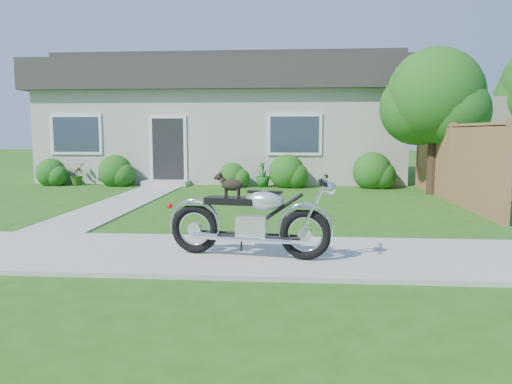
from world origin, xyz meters
TOP-DOWN VIEW (x-y plane):
  - ground at (0.00, 0.00)m, footprint 80.00×80.00m
  - sidewalk at (0.00, 0.00)m, footprint 24.00×2.20m
  - walkway at (-1.50, 5.00)m, footprint 1.20×8.00m
  - house at (-0.00, 11.99)m, footprint 12.60×7.03m
  - fence at (6.30, 5.75)m, footprint 0.12×6.62m
  - tree_near at (6.33, 7.04)m, footprint 2.60×2.54m
  - shrub_row at (0.65, 8.50)m, footprint 11.04×1.17m
  - potted_plant_left at (-4.37, 8.55)m, footprint 0.71×0.76m
  - potted_plant_right at (1.54, 8.55)m, footprint 0.55×0.55m
  - motorcycle_with_dog at (2.00, -0.23)m, footprint 2.21×0.69m

SIDE VIEW (x-z plane):
  - ground at x=0.00m, z-range 0.00..0.00m
  - walkway at x=-1.50m, z-range 0.00..0.03m
  - sidewalk at x=0.00m, z-range 0.00..0.04m
  - potted_plant_left at x=-4.37m, z-range 0.00..0.68m
  - potted_plant_right at x=1.54m, z-range 0.00..0.80m
  - shrub_row at x=0.65m, z-range -0.14..1.03m
  - motorcycle_with_dog at x=2.00m, z-range -0.01..1.08m
  - fence at x=6.30m, z-range -0.01..1.89m
  - house at x=0.00m, z-range -0.09..4.41m
  - tree_near at x=6.33m, z-range 0.55..4.44m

